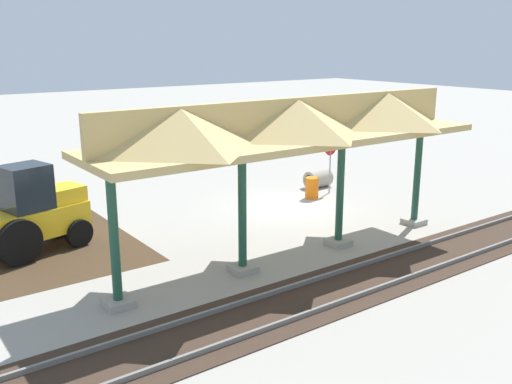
% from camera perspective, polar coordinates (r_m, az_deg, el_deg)
% --- Properties ---
extents(ground_plane, '(120.00, 120.00, 0.00)m').
position_cam_1_polar(ground_plane, '(22.98, 3.42, -1.53)').
color(ground_plane, '#9E998E').
extents(platform_canopy, '(12.60, 3.20, 4.90)m').
position_cam_1_polar(platform_canopy, '(16.67, 3.99, 6.88)').
color(platform_canopy, '#9E998E').
rests_on(platform_canopy, ground).
extents(rail_tracks, '(60.00, 2.58, 0.15)m').
position_cam_1_polar(rail_tracks, '(18.48, 17.08, -6.22)').
color(rail_tracks, slate).
rests_on(rail_tracks, ground).
extents(stop_sign, '(0.76, 0.11, 2.45)m').
position_cam_1_polar(stop_sign, '(24.90, 7.45, 3.84)').
color(stop_sign, gray).
rests_on(stop_sign, ground).
extents(backhoe, '(5.44, 2.44, 2.82)m').
position_cam_1_polar(backhoe, '(19.10, -21.66, -2.04)').
color(backhoe, yellow).
rests_on(backhoe, ground).
extents(concrete_pipe, '(1.22, 0.86, 0.80)m').
position_cam_1_polar(concrete_pipe, '(26.15, 6.23, 1.33)').
color(concrete_pipe, '#9E9384').
rests_on(concrete_pipe, ground).
extents(traffic_barrel, '(0.56, 0.56, 0.90)m').
position_cam_1_polar(traffic_barrel, '(24.26, 5.61, 0.41)').
color(traffic_barrel, orange).
rests_on(traffic_barrel, ground).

